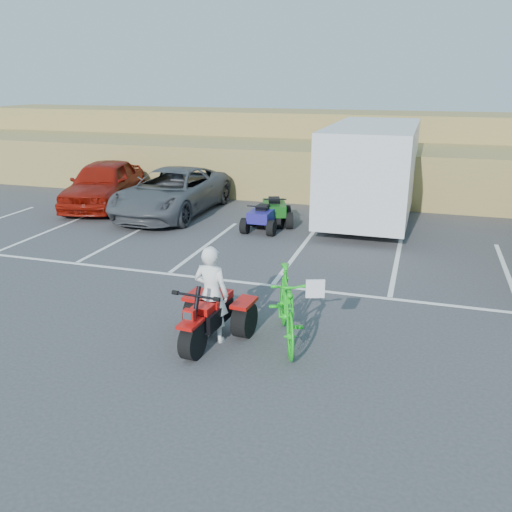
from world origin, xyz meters
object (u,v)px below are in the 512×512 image
(grey_pickup, at_px, (172,192))
(quad_atv_blue, at_px, (263,231))
(rider, at_px, (211,294))
(red_trike_atv, at_px, (209,343))
(quad_atv_green, at_px, (274,225))
(red_car, at_px, (104,184))
(cargo_trailer, at_px, (372,169))
(green_dirt_bike, at_px, (287,307))

(grey_pickup, bearing_deg, quad_atv_blue, -17.66)
(rider, xyz_separation_m, quad_atv_blue, (-1.24, 7.50, -0.92))
(red_trike_atv, bearing_deg, quad_atv_blue, 103.72)
(quad_atv_green, bearing_deg, red_car, 155.80)
(quad_atv_blue, bearing_deg, grey_pickup, 162.53)
(rider, distance_m, quad_atv_blue, 7.66)
(red_car, height_order, quad_atv_blue, red_car)
(grey_pickup, relative_size, quad_atv_green, 3.69)
(rider, xyz_separation_m, cargo_trailer, (1.82, 10.10, 0.81))
(red_car, bearing_deg, cargo_trailer, -6.78)
(red_car, bearing_deg, grey_pickup, -19.16)
(red_trike_atv, xyz_separation_m, grey_pickup, (-4.98, 8.90, 0.80))
(red_trike_atv, height_order, quad_atv_blue, red_trike_atv)
(rider, bearing_deg, quad_atv_blue, -76.01)
(red_trike_atv, xyz_separation_m, red_car, (-7.94, 9.23, 0.86))
(red_trike_atv, distance_m, green_dirt_bike, 1.59)
(grey_pickup, bearing_deg, cargo_trailer, 11.98)
(cargo_trailer, bearing_deg, red_car, -173.54)
(green_dirt_bike, xyz_separation_m, quad_atv_green, (-2.43, 8.00, -0.69))
(rider, distance_m, cargo_trailer, 10.29)
(grey_pickup, distance_m, cargo_trailer, 7.00)
(quad_atv_blue, bearing_deg, rider, -79.64)
(green_dirt_bike, xyz_separation_m, red_car, (-9.29, 8.74, 0.17))
(rider, height_order, grey_pickup, rider)
(red_trike_atv, distance_m, cargo_trailer, 10.55)
(quad_atv_green, bearing_deg, red_trike_atv, -100.71)
(green_dirt_bike, distance_m, cargo_trailer, 9.82)
(rider, height_order, cargo_trailer, cargo_trailer)
(rider, xyz_separation_m, green_dirt_bike, (1.33, 0.34, -0.22))
(quad_atv_green, bearing_deg, rider, -100.50)
(cargo_trailer, bearing_deg, quad_atv_green, -148.37)
(cargo_trailer, xyz_separation_m, quad_atv_green, (-2.92, -1.76, -1.72))
(green_dirt_bike, height_order, quad_atv_blue, green_dirt_bike)
(rider, height_order, quad_atv_blue, rider)
(red_trike_atv, bearing_deg, quad_atv_green, 101.87)
(green_dirt_bike, height_order, red_car, red_car)
(rider, xyz_separation_m, grey_pickup, (-4.99, 8.75, -0.12))
(grey_pickup, height_order, quad_atv_blue, grey_pickup)
(grey_pickup, relative_size, cargo_trailer, 0.84)
(green_dirt_bike, bearing_deg, red_trike_atv, -179.28)
(red_car, distance_m, quad_atv_blue, 6.95)
(quad_atv_green, bearing_deg, grey_pickup, 155.99)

